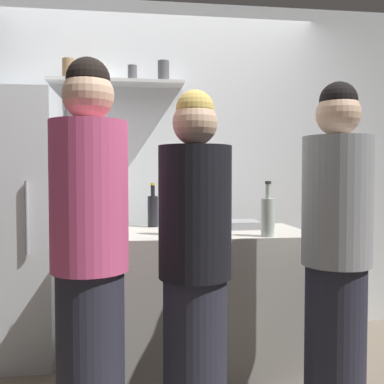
# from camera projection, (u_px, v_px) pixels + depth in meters

# --- Properties ---
(back_wall_assembly) EXTENTS (4.80, 0.32, 2.60)m
(back_wall_assembly) POSITION_uv_depth(u_px,v_px,m) (157.00, 168.00, 3.49)
(back_wall_assembly) COLOR white
(back_wall_assembly) RESTS_ON ground
(refrigerator) EXTENTS (0.59, 0.69, 1.80)m
(refrigerator) POSITION_uv_depth(u_px,v_px,m) (15.00, 226.00, 2.98)
(refrigerator) COLOR silver
(refrigerator) RESTS_ON ground
(counter) EXTENTS (1.45, 0.72, 0.89)m
(counter) POSITION_uv_depth(u_px,v_px,m) (192.00, 300.00, 2.80)
(counter) COLOR #B7B2A8
(counter) RESTS_ON ground
(baking_pan) EXTENTS (0.34, 0.24, 0.05)m
(baking_pan) POSITION_uv_depth(u_px,v_px,m) (233.00, 225.00, 2.93)
(baking_pan) COLOR gray
(baking_pan) RESTS_ON counter
(utensil_holder) EXTENTS (0.11, 0.11, 0.22)m
(utensil_holder) POSITION_uv_depth(u_px,v_px,m) (98.00, 228.00, 2.46)
(utensil_holder) COLOR #B2B2B7
(utensil_holder) RESTS_ON counter
(wine_bottle_dark_glass) EXTENTS (0.07, 0.07, 0.30)m
(wine_bottle_dark_glass) POSITION_uv_depth(u_px,v_px,m) (153.00, 210.00, 3.01)
(wine_bottle_dark_glass) COLOR black
(wine_bottle_dark_glass) RESTS_ON counter
(wine_bottle_pale_glass) EXTENTS (0.08, 0.08, 0.32)m
(wine_bottle_pale_glass) POSITION_uv_depth(u_px,v_px,m) (268.00, 215.00, 2.54)
(wine_bottle_pale_glass) COLOR #B2BFB2
(wine_bottle_pale_glass) RESTS_ON counter
(water_bottle_plastic) EXTENTS (0.08, 0.08, 0.24)m
(water_bottle_plastic) POSITION_uv_depth(u_px,v_px,m) (168.00, 217.00, 2.62)
(water_bottle_plastic) COLOR silver
(water_bottle_plastic) RESTS_ON counter
(person_blonde) EXTENTS (0.34, 0.34, 1.64)m
(person_blonde) POSITION_uv_depth(u_px,v_px,m) (195.00, 269.00, 2.04)
(person_blonde) COLOR #262633
(person_blonde) RESTS_ON ground
(person_grey_hoodie) EXTENTS (0.34, 0.34, 1.71)m
(person_grey_hoodie) POSITION_uv_depth(u_px,v_px,m) (336.00, 256.00, 2.17)
(person_grey_hoodie) COLOR #262633
(person_grey_hoodie) RESTS_ON ground
(person_pink_top) EXTENTS (0.34, 0.34, 1.76)m
(person_pink_top) POSITION_uv_depth(u_px,v_px,m) (90.00, 259.00, 1.93)
(person_pink_top) COLOR #262633
(person_pink_top) RESTS_ON ground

